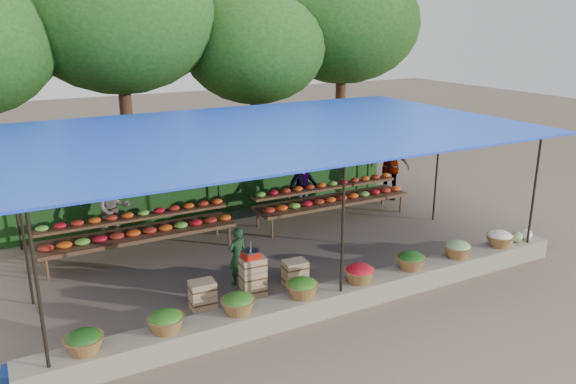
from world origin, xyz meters
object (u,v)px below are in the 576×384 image
blue_crate_front (20,377)px  vendor_seated (237,256)px  crate_counter (252,280)px  weighing_scale (251,254)px

blue_crate_front → vendor_seated: bearing=33.0°
crate_counter → vendor_seated: bearing=92.5°
crate_counter → vendor_seated: size_ratio=2.04×
vendor_seated → blue_crate_front: 4.33m
weighing_scale → blue_crate_front: bearing=-166.6°
crate_counter → blue_crate_front: size_ratio=4.86×
vendor_seated → blue_crate_front: bearing=7.8°
blue_crate_front → weighing_scale: bearing=25.2°
crate_counter → weighing_scale: size_ratio=7.00×
crate_counter → vendor_seated: 0.65m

